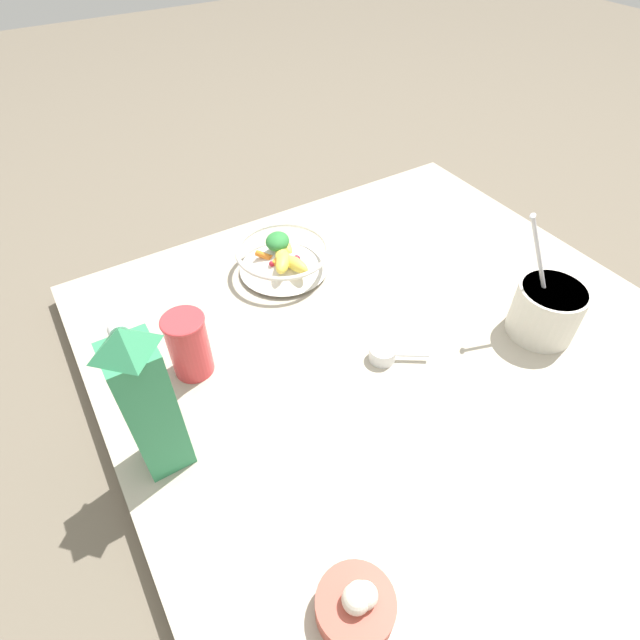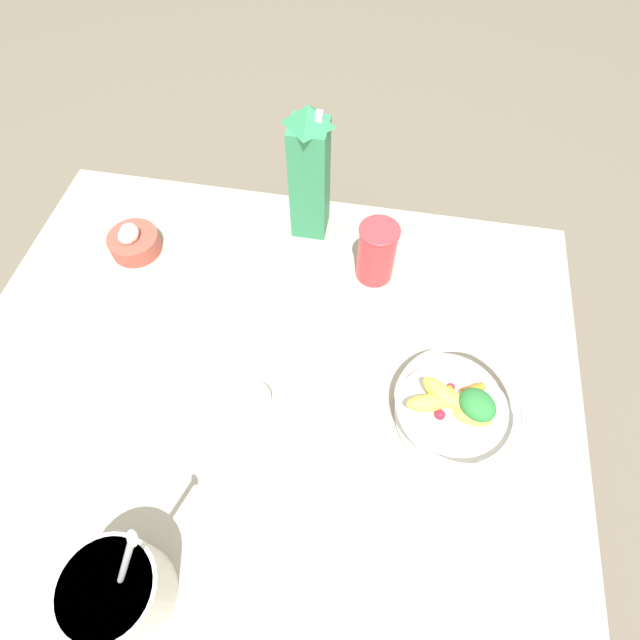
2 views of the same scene
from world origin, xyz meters
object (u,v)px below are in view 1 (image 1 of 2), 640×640
yogurt_tub (547,308)px  drinking_cup (188,344)px  fruit_bowl (283,257)px  garlic_bowl (356,605)px  milk_carton (147,401)px

yogurt_tub → drinking_cup: bearing=-23.2°
fruit_bowl → garlic_bowl: bearing=68.7°
milk_carton → garlic_bowl: size_ratio=2.85×
milk_carton → drinking_cup: (-0.10, -0.15, -0.08)m
drinking_cup → garlic_bowl: size_ratio=1.27×
drinking_cup → yogurt_tub: bearing=156.8°
yogurt_tub → drinking_cup: (0.63, -0.27, 0.01)m
drinking_cup → milk_carton: bearing=55.1°
drinking_cup → garlic_bowl: drinking_cup is taller
fruit_bowl → drinking_cup: bearing=30.7°
fruit_bowl → drinking_cup: (0.29, 0.17, 0.03)m
fruit_bowl → garlic_bowl: 0.72m
fruit_bowl → yogurt_tub: 0.56m
milk_carton → drinking_cup: size_ratio=2.25×
fruit_bowl → drinking_cup: drinking_cup is taller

